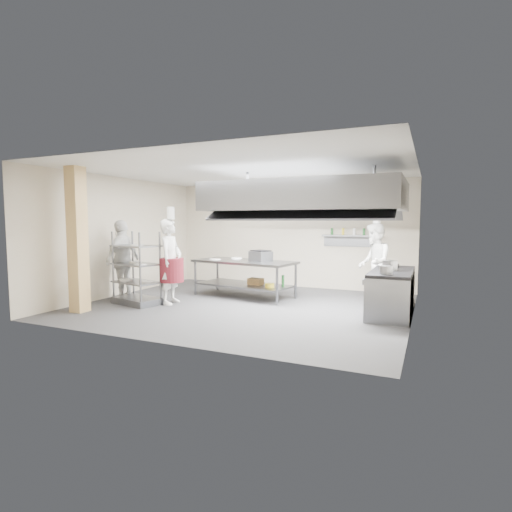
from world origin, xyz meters
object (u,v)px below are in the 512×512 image
at_px(stockpot, 390,265).
at_px(island, 244,279).
at_px(chef_head, 171,262).
at_px(chef_line, 374,263).
at_px(griddle, 261,256).
at_px(cooking_range, 391,294).
at_px(chef_plating, 123,260).
at_px(pass_rack, 136,268).

bearing_deg(stockpot, island, 170.84).
xyz_separation_m(chef_head, chef_line, (4.24, 1.95, -0.04)).
bearing_deg(chef_line, griddle, -88.69).
bearing_deg(griddle, cooking_range, 17.51).
xyz_separation_m(island, cooking_range, (3.56, -0.50, -0.04)).
xyz_separation_m(chef_head, chef_plating, (-1.36, -0.04, -0.01)).
bearing_deg(pass_rack, island, 57.49).
relative_size(cooking_range, stockpot, 6.83).
bearing_deg(griddle, chef_head, -110.20).
bearing_deg(chef_head, island, -48.67).
height_order(chef_line, griddle, chef_line).
distance_m(island, stockpot, 3.61).
relative_size(chef_head, chef_plating, 1.01).
bearing_deg(griddle, stockpot, 16.18).
relative_size(island, chef_head, 1.33).
bearing_deg(chef_head, cooking_range, -88.55).
bearing_deg(pass_rack, cooking_range, 26.88).
bearing_deg(chef_line, stockpot, 13.64).
distance_m(chef_head, chef_plating, 1.36).
relative_size(pass_rack, stockpot, 5.64).
bearing_deg(griddle, island, -149.33).
distance_m(cooking_range, chef_plating, 6.18).
bearing_deg(chef_line, chef_head, -74.15).
height_order(island, griddle, griddle).
distance_m(island, chef_plating, 2.97).
bearing_deg(pass_rack, chef_head, 40.08).
distance_m(pass_rack, cooking_range, 5.58).
xyz_separation_m(island, chef_line, (3.08, 0.50, 0.47)).
bearing_deg(chef_head, chef_plating, 81.82).
xyz_separation_m(island, stockpot, (3.52, -0.57, 0.55)).
bearing_deg(chef_line, island, -89.61).
height_order(island, pass_rack, pass_rack).
relative_size(chef_plating, griddle, 3.88).
distance_m(chef_head, chef_line, 4.67).
distance_m(chef_line, stockpot, 1.16).
relative_size(island, chef_line, 1.39).
bearing_deg(chef_plating, chef_line, 105.24).
height_order(pass_rack, chef_plating, chef_plating).
xyz_separation_m(chef_plating, stockpot, (6.04, 0.92, 0.04)).
height_order(griddle, stockpot, griddle).
bearing_deg(chef_plating, pass_rack, 60.99).
bearing_deg(island, chef_head, -119.74).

